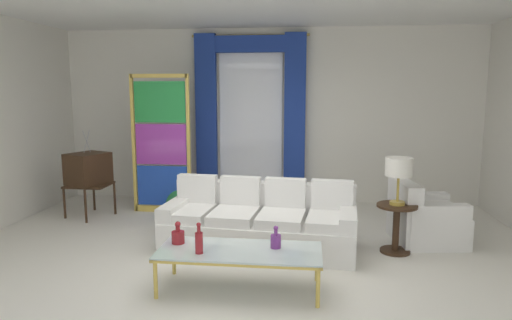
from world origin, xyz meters
name	(u,v)px	position (x,y,z in m)	size (l,w,h in m)	color
ground_plane	(244,262)	(0.00, 0.00, 0.00)	(16.00, 16.00, 0.00)	silver
wall_rear	(268,116)	(0.00, 3.06, 1.50)	(8.00, 0.12, 3.00)	white
ceiling_slab	(252,1)	(0.00, 0.80, 3.02)	(8.00, 7.60, 0.04)	white
curtained_window	(250,102)	(-0.30, 2.89, 1.74)	(2.00, 0.17, 2.70)	white
couch_white_long	(260,224)	(0.13, 0.53, 0.31)	(2.41, 1.12, 0.86)	white
coffee_table	(240,253)	(0.07, -0.70, 0.38)	(1.60, 0.67, 0.41)	silver
bottle_blue_decanter	(276,240)	(0.41, -0.61, 0.49)	(0.10, 0.10, 0.23)	#753384
bottle_crystal_tall	(199,241)	(-0.30, -0.85, 0.53)	(0.07, 0.07, 0.30)	maroon
bottle_amber_squat	(178,236)	(-0.59, -0.59, 0.49)	(0.13, 0.13, 0.23)	maroon
vintage_tv	(88,170)	(-2.66, 1.63, 0.73)	(0.70, 0.74, 1.35)	#382314
armchair_white	(423,220)	(2.20, 0.97, 0.29)	(0.92, 0.91, 0.80)	white
stained_glass_divider	(161,147)	(-1.61, 2.01, 1.06)	(0.95, 0.05, 2.20)	gold
peacock_figurine	(177,205)	(-1.25, 1.63, 0.22)	(0.44, 0.60, 0.50)	beige
round_side_table	(396,224)	(1.78, 0.54, 0.36)	(0.48, 0.48, 0.59)	#382314
table_lamp_brass	(399,169)	(1.78, 0.54, 1.03)	(0.32, 0.32, 0.57)	#B29338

